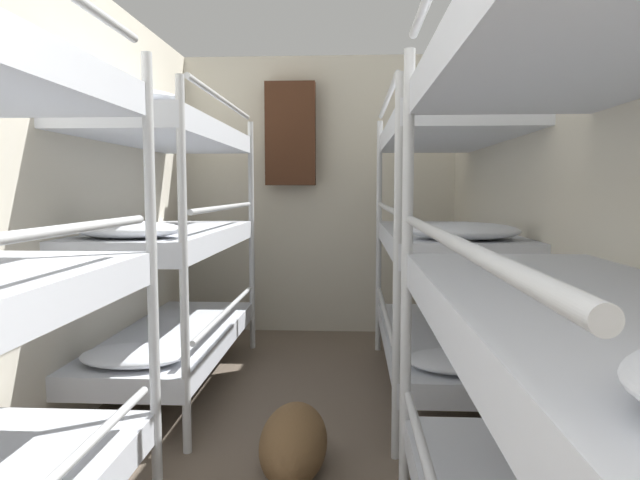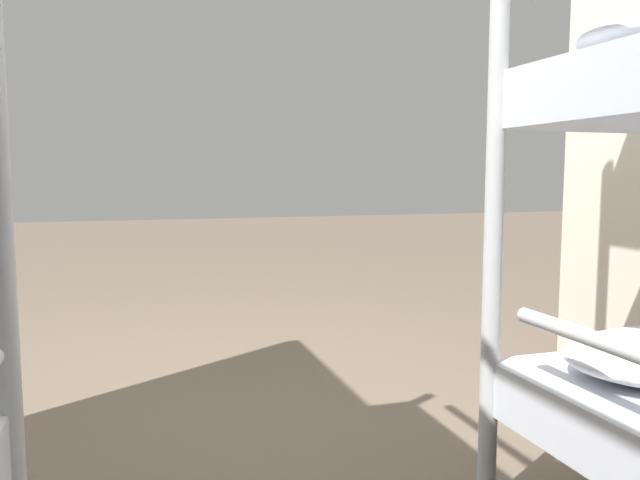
{
  "view_description": "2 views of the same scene",
  "coord_description": "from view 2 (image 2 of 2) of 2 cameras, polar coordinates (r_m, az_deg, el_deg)",
  "views": [
    {
      "loc": [
        0.3,
        0.2,
        1.31
      ],
      "look_at": [
        0.09,
        3.94,
        0.97
      ],
      "focal_mm": 32.0,
      "sensor_mm": 36.0,
      "label": 1
    },
    {
      "loc": [
        0.3,
        1.82,
        0.82
      ],
      "look_at": [
        -0.09,
        0.57,
        0.68
      ],
      "focal_mm": 35.0,
      "sensor_mm": 36.0,
      "label": 2
    }
  ],
  "objects": [
    {
      "name": "ground_plane",
      "position": [
        2.02,
        -7.84,
        -18.01
      ],
      "size": [
        20.0,
        20.0,
        0.0
      ],
      "primitive_type": "plane",
      "color": "#6B5B4C"
    }
  ]
}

